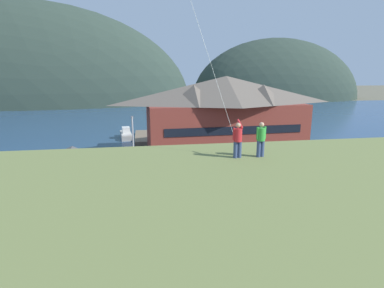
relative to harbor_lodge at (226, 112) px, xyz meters
name	(u,v)px	position (x,y,z in m)	size (l,w,h in m)	color
ground_plane	(202,216)	(-7.56, -20.41, -5.88)	(600.00, 600.00, 0.00)	#66604C
parking_lot_pad	(192,192)	(-7.56, -15.41, -5.83)	(40.00, 20.00, 0.10)	slate
bay_water	(159,117)	(-7.56, 39.59, -5.87)	(360.00, 84.00, 0.03)	navy
far_hill_west_ridge	(27,104)	(-58.41, 89.88, -5.88)	(133.29, 55.60, 79.56)	#2D3D33
far_hill_east_peak	(275,99)	(53.41, 99.52, -5.88)	(83.14, 48.86, 57.61)	#2D3D33
harbor_lodge	(226,112)	(0.00, 0.00, 0.00)	(24.30, 10.55, 11.08)	brown
storage_shed_near_lot	(74,172)	(-18.32, -15.13, -3.28)	(6.34, 6.19, 5.02)	beige
storage_shed_waterside	(175,136)	(-7.31, 1.43, -3.57)	(5.91, 5.40, 4.44)	#756B5B
wharf_dock	(144,137)	(-11.91, 10.97, -5.53)	(3.20, 11.01, 0.70)	#70604C
moored_boat_wharfside	(126,135)	(-15.14, 12.11, -5.16)	(2.53, 5.99, 2.16)	#A8A399
parked_car_front_row_silver	(142,209)	(-12.30, -20.68, -4.82)	(4.34, 2.34, 1.82)	red
parked_car_front_row_red	(157,175)	(-10.74, -12.73, -4.82)	(4.23, 2.11, 1.82)	black
parked_car_back_row_right	(282,172)	(2.55, -13.77, -4.82)	(4.32, 2.30, 1.82)	navy
parked_car_back_row_left	(326,171)	(7.25, -14.33, -4.82)	(4.25, 2.16, 1.82)	silver
parked_car_corner_spot	(286,198)	(-0.39, -20.45, -4.82)	(4.29, 2.24, 1.82)	navy
parked_car_mid_row_near	(218,173)	(-4.38, -13.22, -4.82)	(4.23, 2.11, 1.82)	black
parking_light_pole	(133,142)	(-13.16, -9.86, -1.89)	(0.24, 0.78, 6.72)	#ADADB2
person_kite_flyer	(238,139)	(-7.49, -28.73, 2.22)	(0.52, 0.69, 1.86)	#384770
person_companion	(261,138)	(-6.30, -28.74, 2.21)	(0.54, 0.40, 1.74)	#384770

